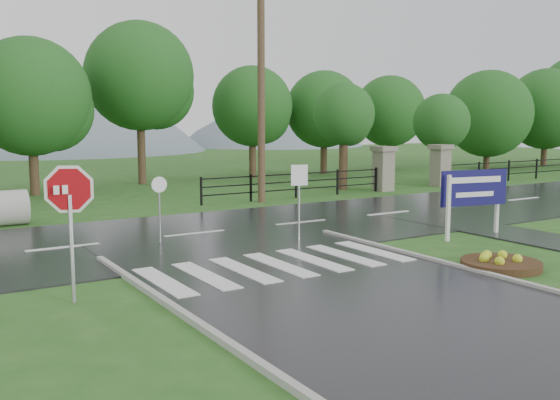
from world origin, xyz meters
TOP-DOWN VIEW (x-y plane):
  - ground at (0.00, 0.00)m, footprint 120.00×120.00m
  - main_road at (0.00, 10.00)m, footprint 90.00×8.00m
  - walkway at (8.50, 4.00)m, footprint 2.20×11.00m
  - crosswalk at (0.00, 5.00)m, footprint 6.50×2.80m
  - pillar_west at (13.00, 16.00)m, footprint 1.00×1.00m
  - pillar_east at (17.00, 16.00)m, footprint 1.00×1.00m
  - fence_west at (7.75, 16.00)m, footprint 9.58×0.08m
  - hills at (3.49, 65.00)m, footprint 102.00×48.00m
  - treeline at (1.00, 24.00)m, footprint 83.20×5.20m
  - stop_sign at (-5.02, 4.62)m, footprint 1.22×0.45m
  - estate_billboard at (7.03, 5.11)m, footprint 2.34×0.50m
  - flower_bed at (4.50, 2.03)m, footprint 1.91×1.91m
  - reg_sign_small at (2.25, 7.50)m, footprint 0.48×0.18m
  - reg_sign_round at (-1.47, 9.13)m, footprint 0.46×0.06m
  - utility_pole_east at (5.63, 15.50)m, footprint 1.67×0.49m
  - entrance_tree_left at (11.62, 17.50)m, footprint 3.12×3.12m
  - entrance_tree_right at (18.55, 17.50)m, footprint 3.17×3.17m

SIDE VIEW (x-z plane):
  - hills at x=3.49m, z-range -39.54..8.46m
  - ground at x=0.00m, z-range 0.00..0.00m
  - main_road at x=0.00m, z-range -0.02..0.02m
  - walkway at x=8.50m, z-range -0.02..0.02m
  - treeline at x=1.00m, z-range -5.00..5.00m
  - crosswalk at x=0.00m, z-range 0.05..0.07m
  - flower_bed at x=4.50m, z-range -0.05..0.33m
  - fence_west at x=7.75m, z-range 0.12..1.32m
  - pillar_west at x=13.00m, z-range 0.06..2.30m
  - pillar_east at x=17.00m, z-range 0.06..2.30m
  - reg_sign_round at x=-1.47m, z-range 0.29..2.26m
  - estate_billboard at x=7.03m, z-range 0.39..2.46m
  - reg_sign_small at x=2.25m, z-range 0.46..2.73m
  - stop_sign at x=-5.02m, z-range 0.55..3.46m
  - entrance_tree_right at x=18.55m, z-range 0.89..5.90m
  - entrance_tree_left at x=11.62m, z-range 1.10..6.49m
  - utility_pole_east at x=5.63m, z-range 0.08..9.61m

